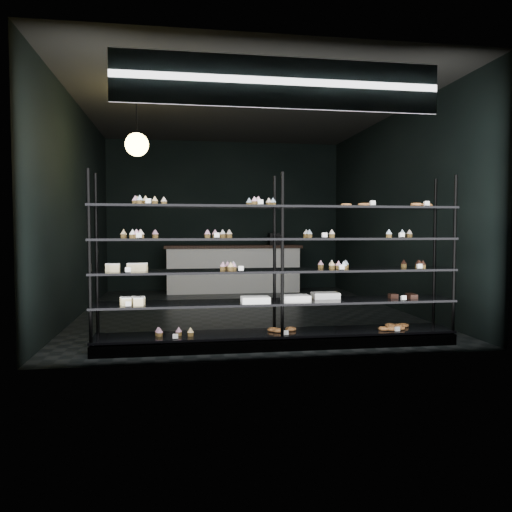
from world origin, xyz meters
name	(u,v)px	position (x,y,z in m)	size (l,w,h in m)	color
room	(243,211)	(0.00, 0.00, 1.60)	(5.01, 6.01, 3.20)	black
display_shelf	(276,290)	(0.06, -2.45, 0.63)	(4.00, 0.50, 1.91)	black
signage	(280,83)	(0.00, -2.93, 2.75)	(3.30, 0.05, 0.50)	#0C0E40
pendant_lamp	(137,144)	(-1.55, -0.88, 2.45)	(0.31, 0.31, 0.89)	black
service_counter	(234,268)	(0.13, 2.50, 0.50)	(2.83, 0.65, 1.23)	silver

